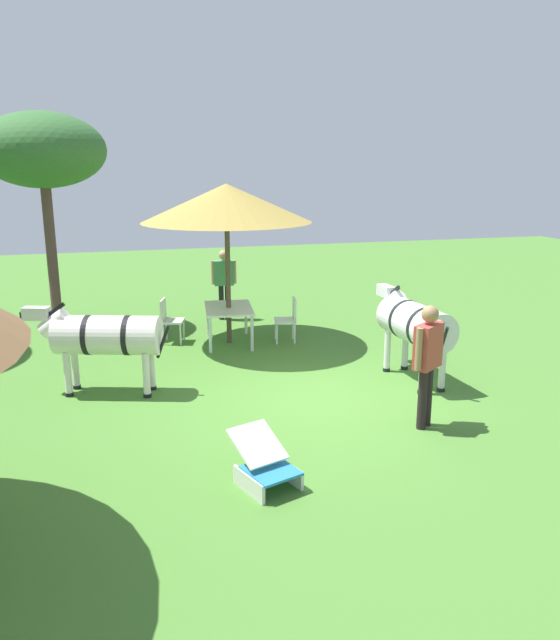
% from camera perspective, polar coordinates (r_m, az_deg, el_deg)
% --- Properties ---
extents(ground_plane, '(36.00, 36.00, 0.00)m').
position_cam_1_polar(ground_plane, '(9.65, 3.34, -7.40)').
color(ground_plane, '#46782D').
extents(shade_umbrella, '(3.32, 3.32, 3.18)m').
position_cam_1_polar(shade_umbrella, '(12.18, -4.96, 10.68)').
color(shade_umbrella, brown).
rests_on(shade_umbrella, ground_plane).
extents(patio_dining_table, '(1.48, 1.09, 0.74)m').
position_cam_1_polar(patio_dining_table, '(12.50, -4.75, 0.81)').
color(patio_dining_table, silver).
rests_on(patio_dining_table, ground_plane).
extents(patio_chair_near_lawn, '(0.51, 0.50, 0.90)m').
position_cam_1_polar(patio_chair_near_lawn, '(12.58, 0.85, 0.30)').
color(patio_chair_near_lawn, white).
rests_on(patio_chair_near_lawn, ground_plane).
extents(patio_chair_near_hut, '(0.54, 0.53, 0.90)m').
position_cam_1_polar(patio_chair_near_hut, '(12.72, -10.24, 0.22)').
color(patio_chair_near_hut, silver).
rests_on(patio_chair_near_hut, ground_plane).
extents(guest_beside_umbrella, '(0.24, 0.58, 1.63)m').
position_cam_1_polar(guest_beside_umbrella, '(14.37, -5.20, 3.87)').
color(guest_beside_umbrella, black).
rests_on(guest_beside_umbrella, ground_plane).
extents(standing_watcher, '(0.44, 0.52, 1.73)m').
position_cam_1_polar(standing_watcher, '(8.59, 13.45, -3.18)').
color(standing_watcher, black).
rests_on(standing_watcher, ground_plane).
extents(striped_lounge_chair, '(0.95, 0.78, 0.59)m').
position_cam_1_polar(striped_lounge_chair, '(7.18, -1.36, -13.17)').
color(striped_lounge_chair, '#2576B6').
rests_on(striped_lounge_chair, ground_plane).
extents(zebra_nearest_camera, '(1.07, 2.24, 1.48)m').
position_cam_1_polar(zebra_nearest_camera, '(10.03, -15.92, -1.44)').
color(zebra_nearest_camera, silver).
rests_on(zebra_nearest_camera, ground_plane).
extents(zebra_by_umbrella, '(2.21, 0.74, 1.52)m').
position_cam_1_polar(zebra_by_umbrella, '(10.46, 12.22, -0.31)').
color(zebra_by_umbrella, silver).
rests_on(zebra_by_umbrella, ground_plane).
extents(acacia_tree_left_background, '(2.62, 2.62, 4.61)m').
position_cam_1_polar(acacia_tree_left_background, '(14.27, -21.07, 14.29)').
color(acacia_tree_left_background, brown).
rests_on(acacia_tree_left_background, ground_plane).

